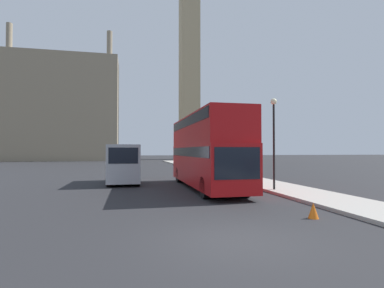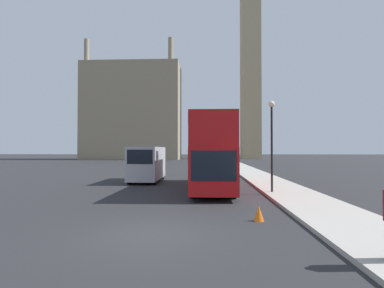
{
  "view_description": "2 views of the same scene",
  "coord_description": "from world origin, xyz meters",
  "px_view_note": "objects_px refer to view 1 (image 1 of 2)",
  "views": [
    {
      "loc": [
        -2.71,
        -7.49,
        2.35
      ],
      "look_at": [
        0.98,
        9.77,
        2.76
      ],
      "focal_mm": 28.0,
      "sensor_mm": 36.0,
      "label": 1
    },
    {
      "loc": [
        1.71,
        -9.05,
        2.57
      ],
      "look_at": [
        0.45,
        17.8,
        3.06
      ],
      "focal_mm": 28.0,
      "sensor_mm": 36.0,
      "label": 2
    }
  ],
  "objects_px": {
    "clock_tower": "(189,32)",
    "white_van": "(124,163)",
    "red_double_decker_bus": "(206,148)",
    "street_lamp": "(274,129)"
  },
  "relations": [
    {
      "from": "clock_tower",
      "to": "street_lamp",
      "type": "height_order",
      "value": "clock_tower"
    },
    {
      "from": "street_lamp",
      "to": "clock_tower",
      "type": "bearing_deg",
      "value": 82.6
    },
    {
      "from": "red_double_decker_bus",
      "to": "street_lamp",
      "type": "height_order",
      "value": "street_lamp"
    },
    {
      "from": "clock_tower",
      "to": "white_van",
      "type": "relative_size",
      "value": 12.93
    },
    {
      "from": "red_double_decker_bus",
      "to": "street_lamp",
      "type": "distance_m",
      "value": 4.32
    },
    {
      "from": "clock_tower",
      "to": "white_van",
      "type": "bearing_deg",
      "value": -105.89
    },
    {
      "from": "clock_tower",
      "to": "white_van",
      "type": "xyz_separation_m",
      "value": [
        -17.11,
        -60.12,
        -34.68
      ]
    },
    {
      "from": "clock_tower",
      "to": "red_double_decker_bus",
      "type": "relative_size",
      "value": 6.35
    },
    {
      "from": "clock_tower",
      "to": "street_lamp",
      "type": "relative_size",
      "value": 13.53
    },
    {
      "from": "white_van",
      "to": "street_lamp",
      "type": "bearing_deg",
      "value": -36.71
    }
  ]
}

